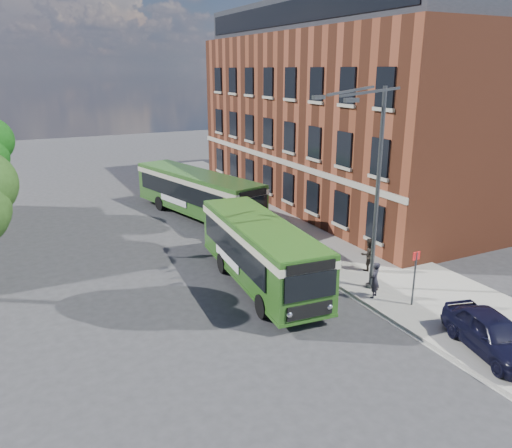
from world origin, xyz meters
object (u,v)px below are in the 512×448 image
bus_front (261,248)px  parked_car (492,334)px  street_lamp (371,188)px  bus_rear (197,190)px

bus_front → parked_car: 10.08m
street_lamp → bus_front: (-3.84, 2.79, -2.96)m
street_lamp → parked_car: size_ratio=2.15×
street_lamp → bus_rear: street_lamp is taller
street_lamp → parked_car: 7.37m
bus_front → bus_rear: bearing=83.6°
bus_front → bus_rear: (1.35, 12.00, 0.00)m
bus_front → parked_car: bus_front is taller
street_lamp → bus_rear: size_ratio=0.75×
bus_front → street_lamp: bearing=-36.1°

